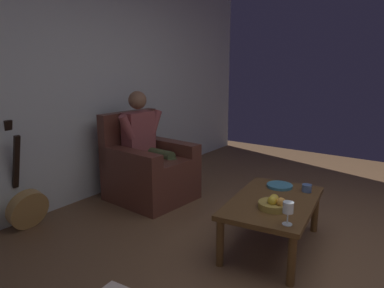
{
  "coord_description": "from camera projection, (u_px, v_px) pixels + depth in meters",
  "views": [
    {
      "loc": [
        2.67,
        0.46,
        1.51
      ],
      "look_at": [
        0.03,
        -1.39,
        0.77
      ],
      "focal_mm": 33.56,
      "sensor_mm": 36.0,
      "label": 1
    }
  ],
  "objects": [
    {
      "name": "ground_plane",
      "position": [
        343.0,
        265.0,
        2.73
      ],
      "size": [
        6.78,
        6.78,
        0.0
      ],
      "primitive_type": "plane",
      "color": "brown"
    },
    {
      "name": "wall_back",
      "position": [
        93.0,
        84.0,
        3.99
      ],
      "size": [
        6.05,
        0.06,
        2.53
      ],
      "primitive_type": "cube",
      "color": "silver",
      "rests_on": "ground"
    },
    {
      "name": "armchair",
      "position": [
        148.0,
        170.0,
        4.02
      ],
      "size": [
        0.83,
        0.89,
        0.96
      ],
      "rotation": [
        0.0,
        0.0,
        -0.08
      ],
      "color": "brown",
      "rests_on": "ground"
    },
    {
      "name": "person_seated",
      "position": [
        146.0,
        143.0,
        3.96
      ],
      "size": [
        0.62,
        0.58,
        1.2
      ],
      "rotation": [
        0.0,
        0.0,
        -0.08
      ],
      "color": "#954747",
      "rests_on": "ground"
    },
    {
      "name": "coffee_table",
      "position": [
        273.0,
        207.0,
        2.93
      ],
      "size": [
        1.09,
        0.75,
        0.41
      ],
      "rotation": [
        0.0,
        0.0,
        0.12
      ],
      "color": "brown",
      "rests_on": "ground"
    },
    {
      "name": "guitar",
      "position": [
        27.0,
        205.0,
        3.3
      ],
      "size": [
        0.37,
        0.32,
        1.01
      ],
      "color": "#B58849",
      "rests_on": "ground"
    },
    {
      "name": "wine_glass_near",
      "position": [
        288.0,
        209.0,
        2.45
      ],
      "size": [
        0.07,
        0.07,
        0.17
      ],
      "color": "silver",
      "rests_on": "coffee_table"
    },
    {
      "name": "fruit_bowl",
      "position": [
        274.0,
        204.0,
        2.74
      ],
      "size": [
        0.23,
        0.23,
        0.11
      ],
      "color": "olive",
      "rests_on": "coffee_table"
    },
    {
      "name": "decorative_dish",
      "position": [
        280.0,
        186.0,
        3.22
      ],
      "size": [
        0.23,
        0.23,
        0.02
      ],
      "primitive_type": "cylinder",
      "color": "teal",
      "rests_on": "coffee_table"
    },
    {
      "name": "candle_jar",
      "position": [
        307.0,
        188.0,
        3.1
      ],
      "size": [
        0.08,
        0.08,
        0.06
      ],
      "primitive_type": "cylinder",
      "color": "#455D8C",
      "rests_on": "coffee_table"
    }
  ]
}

